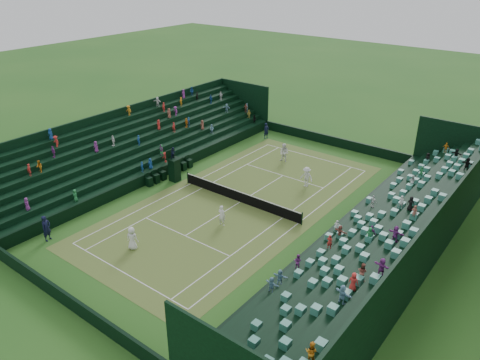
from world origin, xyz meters
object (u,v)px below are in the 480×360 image
Objects in this scene: player_near_west at (132,238)px; player_near_east at (222,215)px; tennis_net at (240,196)px; player_far_west at (284,153)px; player_far_east at (306,177)px; umpire_chair at (174,166)px.

player_near_west is 6.71m from player_near_east.
player_far_west is (-1.72, 9.17, 0.39)m from tennis_net.
player_far_east is at bearing -128.16° from player_near_west.
umpire_chair reaches higher than player_far_east.
umpire_chair is 10.90m from player_far_west.
player_far_west is 1.01× the size of player_far_east.
player_near_east is at bearing -100.22° from player_far_east.
player_near_east is at bearing -78.77° from player_far_west.
umpire_chair is at bearing -148.59° from player_far_east.
umpire_chair reaches higher than tennis_net.
player_near_east is (2.80, 6.10, -0.02)m from player_near_west.
tennis_net is at bearing -80.66° from player_far_west.
tennis_net is at bearing -121.99° from player_near_west.
tennis_net is at bearing -115.87° from player_far_east.
player_near_east is 0.91× the size of player_far_east.
umpire_chair is 1.93× the size of player_near_east.
umpire_chair is 1.74× the size of player_far_west.
tennis_net is 6.39× the size of player_far_west.
player_near_west is 0.92× the size of player_far_west.
player_near_east is 0.90× the size of player_far_west.
tennis_net is 6.44× the size of player_far_east.
tennis_net is 7.12m from umpire_chair.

